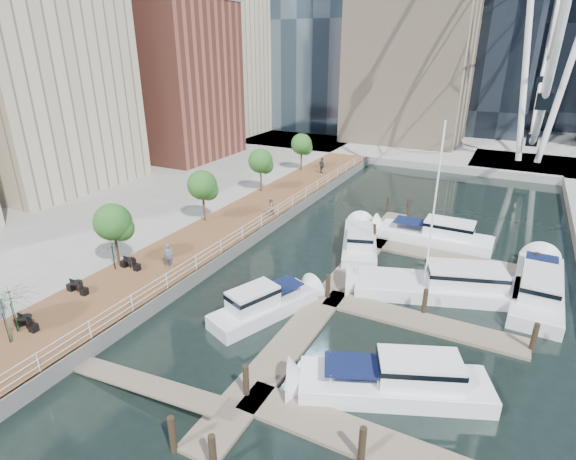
# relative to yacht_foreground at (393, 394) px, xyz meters

# --- Properties ---
(ground) EXTENTS (520.00, 520.00, 0.00)m
(ground) POSITION_rel_yacht_foreground_xyz_m (-9.14, -1.38, 0.00)
(ground) COLOR black
(ground) RESTS_ON ground
(boardwalk) EXTENTS (6.00, 60.00, 1.00)m
(boardwalk) POSITION_rel_yacht_foreground_xyz_m (-18.14, 13.62, 0.50)
(boardwalk) COLOR brown
(boardwalk) RESTS_ON ground
(seawall) EXTENTS (0.25, 60.00, 1.00)m
(seawall) POSITION_rel_yacht_foreground_xyz_m (-15.14, 13.62, 0.50)
(seawall) COLOR #595954
(seawall) RESTS_ON ground
(land_inland) EXTENTS (48.00, 90.00, 1.00)m
(land_inland) POSITION_rel_yacht_foreground_xyz_m (-45.14, 13.62, 0.50)
(land_inland) COLOR gray
(land_inland) RESTS_ON ground
(land_far) EXTENTS (200.00, 114.00, 1.00)m
(land_far) POSITION_rel_yacht_foreground_xyz_m (-9.14, 100.62, 0.50)
(land_far) COLOR gray
(land_far) RESTS_ON ground
(pier) EXTENTS (14.00, 12.00, 1.00)m
(pier) POSITION_rel_yacht_foreground_xyz_m (4.86, 50.62, 0.50)
(pier) COLOR gray
(pier) RESTS_ON ground
(railing) EXTENTS (0.10, 60.00, 1.05)m
(railing) POSITION_rel_yacht_foreground_xyz_m (-15.24, 13.62, 1.52)
(railing) COLOR white
(railing) RESTS_ON boardwalk
(floating_docks) EXTENTS (16.00, 34.00, 2.60)m
(floating_docks) POSITION_rel_yacht_foreground_xyz_m (-1.17, 8.60, 0.49)
(floating_docks) COLOR #6D6051
(floating_docks) RESTS_ON ground
(midrise_condos) EXTENTS (19.00, 67.00, 28.00)m
(midrise_condos) POSITION_rel_yacht_foreground_xyz_m (-42.70, 25.44, 13.42)
(midrise_condos) COLOR #BCAD8E
(midrise_condos) RESTS_ON ground
(street_trees) EXTENTS (2.60, 42.60, 4.60)m
(street_trees) POSITION_rel_yacht_foreground_xyz_m (-20.54, 12.62, 4.29)
(street_trees) COLOR #3F2B1C
(street_trees) RESTS_ON ground
(cafe_tables) EXTENTS (2.50, 13.70, 0.74)m
(cafe_tables) POSITION_rel_yacht_foreground_xyz_m (-19.54, -3.38, 1.37)
(cafe_tables) COLOR black
(cafe_tables) RESTS_ON ground
(yacht_foreground) EXTENTS (10.13, 6.21, 2.15)m
(yacht_foreground) POSITION_rel_yacht_foreground_xyz_m (0.00, 0.00, 0.00)
(yacht_foreground) COLOR white
(yacht_foreground) RESTS_ON ground
(pedestrian_near) EXTENTS (0.77, 0.63, 1.81)m
(pedestrian_near) POSITION_rel_yacht_foreground_xyz_m (-17.10, 4.00, 1.91)
(pedestrian_near) COLOR #4B5265
(pedestrian_near) RESTS_ON boardwalk
(pedestrian_mid) EXTENTS (0.79, 0.96, 1.83)m
(pedestrian_mid) POSITION_rel_yacht_foreground_xyz_m (-15.77, 16.15, 1.92)
(pedestrian_mid) COLOR gray
(pedestrian_mid) RESTS_ON boardwalk
(pedestrian_far) EXTENTS (1.22, 1.00, 1.94)m
(pedestrian_far) POSITION_rel_yacht_foreground_xyz_m (-17.62, 32.37, 1.97)
(pedestrian_far) COLOR #31363D
(pedestrian_far) RESTS_ON boardwalk
(moored_yachts) EXTENTS (19.16, 31.52, 11.50)m
(moored_yachts) POSITION_rel_yacht_foreground_xyz_m (-0.18, 10.54, 0.00)
(moored_yachts) COLOR silver
(moored_yachts) RESTS_ON ground
(cafe_seating) EXTENTS (4.75, 11.85, 2.71)m
(cafe_seating) POSITION_rel_yacht_foreground_xyz_m (-19.24, -4.67, 2.28)
(cafe_seating) COLOR black
(cafe_seating) RESTS_ON ground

